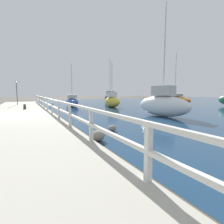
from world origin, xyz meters
TOP-DOWN VIEW (x-y plane):
  - ground_plane at (0.00, 0.00)m, footprint 120.00×120.00m
  - dock_walkway at (0.00, 0.00)m, footprint 4.40×36.00m
  - railing at (2.10, -0.00)m, footprint 0.10×32.50m
  - boulder_mid_strip at (2.64, -7.29)m, footprint 0.51×0.46m
  - boulder_upstream at (3.49, 10.56)m, footprint 0.51×0.46m
  - boulder_near_dock at (3.81, -6.12)m, footprint 0.37×0.33m
  - mooring_bollard at (0.37, 4.07)m, footprint 0.23×0.23m
  - dock_lamp at (-0.36, 10.47)m, footprint 0.25×0.25m
  - sailboat_black at (13.86, 14.56)m, footprint 2.51×4.77m
  - sailboat_white at (9.31, -3.40)m, footprint 2.00×4.44m
  - sailboat_orange at (21.16, 6.73)m, footprint 1.54×5.87m
  - sailboat_yellow at (9.60, 5.36)m, footprint 1.20×3.21m
  - sailboat_blue at (5.87, 9.31)m, footprint 2.07×3.96m

SIDE VIEW (x-z plane):
  - ground_plane at x=0.00m, z-range 0.00..0.00m
  - dock_walkway at x=0.00m, z-range 0.00..0.27m
  - boulder_near_dock at x=3.81m, z-range 0.00..0.28m
  - boulder_mid_strip at x=2.64m, z-range 0.00..0.38m
  - boulder_upstream at x=3.49m, z-range 0.00..0.38m
  - mooring_bollard at x=0.37m, z-range 0.27..0.74m
  - sailboat_blue at x=5.87m, z-range -2.11..3.26m
  - sailboat_orange at x=21.16m, z-range -3.15..4.45m
  - sailboat_yellow at x=9.60m, z-range -1.87..3.29m
  - sailboat_black at x=13.86m, z-range -3.00..4.63m
  - sailboat_white at x=9.31m, z-range -3.03..4.83m
  - railing at x=2.10m, z-range 0.45..1.46m
  - dock_lamp at x=-0.36m, z-range 0.91..3.70m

